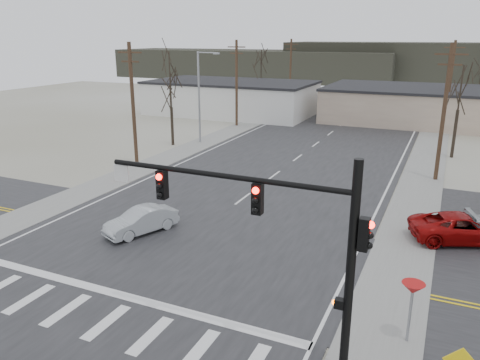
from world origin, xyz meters
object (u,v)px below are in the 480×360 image
object	(u,v)px
sedan_crossing	(141,221)
car_far_a	(380,114)
car_parked_red	(463,228)
traffic_signal_mast	(290,232)
car_far_b	(345,99)
fire_hydrant	(119,175)

from	to	relation	value
sedan_crossing	car_far_a	xyz separation A→B (m)	(6.46, 42.97, -0.02)
car_parked_red	traffic_signal_mast	bearing A→B (deg)	135.08
sedan_crossing	car_far_a	distance (m)	43.45
car_far_b	car_parked_red	world-z (taller)	car_far_b
fire_hydrant	sedan_crossing	xyz separation A→B (m)	(7.37, -7.39, 0.27)
traffic_signal_mast	fire_hydrant	xyz separation A→B (m)	(-18.09, 14.20, -4.22)
car_far_b	car_parked_red	distance (m)	52.45
traffic_signal_mast	car_parked_red	size ratio (longest dim) A/B	1.68
car_far_a	car_parked_red	world-z (taller)	car_parked_red
traffic_signal_mast	car_parked_red	distance (m)	14.47
traffic_signal_mast	car_far_b	distance (m)	63.67
car_parked_red	car_far_b	bearing A→B (deg)	-3.42
sedan_crossing	car_parked_red	bearing A→B (deg)	43.69
fire_hydrant	car_far_a	bearing A→B (deg)	68.75
fire_hydrant	car_parked_red	bearing A→B (deg)	-3.29
car_far_b	car_parked_red	size ratio (longest dim) A/B	0.84
car_far_a	car_far_b	size ratio (longest dim) A/B	1.02
sedan_crossing	car_parked_red	world-z (taller)	car_parked_red
car_far_a	car_far_b	bearing A→B (deg)	-70.72
fire_hydrant	car_far_a	size ratio (longest dim) A/B	0.19
car_far_b	fire_hydrant	bearing A→B (deg)	-93.94
traffic_signal_mast	car_far_a	distance (m)	50.12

